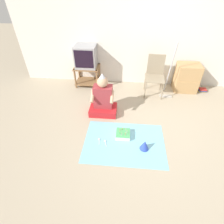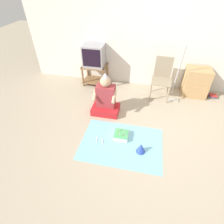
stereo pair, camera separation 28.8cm
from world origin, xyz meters
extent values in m
plane|color=tan|center=(0.00, 0.00, 0.00)|extent=(16.00, 16.00, 0.00)
cube|color=silver|center=(0.00, 2.05, 1.27)|extent=(6.40, 0.06, 2.55)
cube|color=olive|center=(-1.49, 1.79, 0.49)|extent=(0.61, 0.45, 0.03)
cube|color=olive|center=(-1.49, 1.79, 0.09)|extent=(0.61, 0.45, 0.02)
cylinder|color=olive|center=(-1.76, 1.60, 0.25)|extent=(0.04, 0.04, 0.50)
cylinder|color=olive|center=(-1.22, 1.60, 0.25)|extent=(0.04, 0.04, 0.50)
cylinder|color=olive|center=(-1.76, 1.99, 0.25)|extent=(0.04, 0.04, 0.50)
cylinder|color=olive|center=(-1.22, 1.99, 0.25)|extent=(0.04, 0.04, 0.50)
cube|color=#99999E|center=(-1.49, 1.80, 0.76)|extent=(0.49, 0.43, 0.51)
cube|color=black|center=(-1.49, 1.58, 0.77)|extent=(0.43, 0.01, 0.41)
cube|color=gray|center=(0.15, 1.48, 0.43)|extent=(0.45, 0.45, 0.02)
cube|color=gray|center=(0.15, 1.69, 0.67)|extent=(0.38, 0.03, 0.48)
cylinder|color=gray|center=(-0.06, 1.29, 0.21)|extent=(0.02, 0.02, 0.43)
cylinder|color=gray|center=(0.33, 1.27, 0.21)|extent=(0.02, 0.02, 0.43)
cylinder|color=gray|center=(-0.04, 1.69, 0.21)|extent=(0.02, 0.02, 0.43)
cylinder|color=gray|center=(0.35, 1.67, 0.21)|extent=(0.02, 0.02, 0.43)
cube|color=tan|center=(0.95, 1.77, 0.16)|extent=(0.54, 0.43, 0.32)
cube|color=tan|center=(0.95, 1.77, 0.49)|extent=(0.53, 0.41, 0.34)
cube|color=#B2ADA3|center=(0.46, 1.40, 0.01)|extent=(0.28, 0.09, 0.03)
cylinder|color=#B7B7BC|center=(0.46, 1.53, 0.65)|extent=(0.03, 0.29, 1.24)
cube|color=#A88933|center=(1.39, 1.72, 0.01)|extent=(0.20, 0.10, 0.02)
cube|color=#284793|center=(1.39, 1.72, 0.04)|extent=(0.19, 0.13, 0.02)
cube|color=#B72D28|center=(1.40, 1.72, 0.06)|extent=(0.16, 0.13, 0.03)
cube|color=red|center=(-0.94, 0.67, 0.07)|extent=(0.55, 0.40, 0.14)
cube|color=#993338|center=(-0.94, 0.71, 0.38)|extent=(0.37, 0.22, 0.47)
sphere|color=tan|center=(-0.94, 0.71, 0.71)|extent=(0.21, 0.21, 0.21)
cone|color=silver|center=(-0.94, 0.71, 0.84)|extent=(0.12, 0.12, 0.09)
cylinder|color=tan|center=(-1.13, 0.60, 0.45)|extent=(0.06, 0.25, 0.20)
cylinder|color=tan|center=(-0.75, 0.60, 0.45)|extent=(0.06, 0.25, 0.20)
cube|color=#7FC6E0|center=(-0.47, -0.12, 0.00)|extent=(1.40, 0.99, 0.01)
cube|color=white|center=(-0.50, 0.03, 0.04)|extent=(0.25, 0.25, 0.08)
cube|color=#4CB266|center=(-0.50, 0.03, 0.09)|extent=(0.25, 0.25, 0.01)
cylinder|color=#E58CCC|center=(-0.43, 0.03, 0.11)|extent=(0.01, 0.01, 0.06)
sphere|color=#FFCC4C|center=(-0.43, 0.03, 0.15)|extent=(0.01, 0.01, 0.01)
cylinder|color=#E58CCC|center=(-0.45, 0.08, 0.11)|extent=(0.01, 0.01, 0.06)
sphere|color=#FFCC4C|center=(-0.45, 0.08, 0.15)|extent=(0.01, 0.01, 0.01)
cylinder|color=#EA4C4C|center=(-0.51, 0.10, 0.11)|extent=(0.01, 0.01, 0.06)
sphere|color=#FFCC4C|center=(-0.51, 0.10, 0.15)|extent=(0.01, 0.01, 0.01)
cylinder|color=#EA4C4C|center=(-0.56, 0.07, 0.11)|extent=(0.01, 0.01, 0.06)
sphere|color=#FFCC4C|center=(-0.56, 0.07, 0.15)|extent=(0.01, 0.01, 0.01)
cylinder|color=#66C666|center=(-0.56, -0.01, 0.11)|extent=(0.01, 0.01, 0.06)
sphere|color=#FFCC4C|center=(-0.56, -0.01, 0.15)|extent=(0.01, 0.01, 0.01)
cylinder|color=#E58CCC|center=(-0.52, -0.04, 0.11)|extent=(0.01, 0.01, 0.06)
sphere|color=#FFCC4C|center=(-0.52, -0.04, 0.15)|extent=(0.01, 0.01, 0.01)
cylinder|color=#EA4C4C|center=(-0.46, -0.03, 0.11)|extent=(0.01, 0.01, 0.06)
sphere|color=#FFCC4C|center=(-0.46, -0.03, 0.15)|extent=(0.01, 0.01, 0.01)
cone|color=blue|center=(-0.13, -0.23, 0.09)|extent=(0.15, 0.15, 0.18)
ellipsoid|color=white|center=(-0.92, -0.10, 0.01)|extent=(0.04, 0.05, 0.01)
cube|color=white|center=(-0.91, -0.17, 0.01)|extent=(0.03, 0.10, 0.01)
ellipsoid|color=white|center=(-0.81, -0.13, 0.01)|extent=(0.04, 0.05, 0.01)
cube|color=white|center=(-0.79, -0.20, 0.01)|extent=(0.04, 0.10, 0.01)
camera|label=1|loc=(-0.49, -2.16, 2.36)|focal=28.00mm
camera|label=2|loc=(-0.21, -2.12, 2.36)|focal=28.00mm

